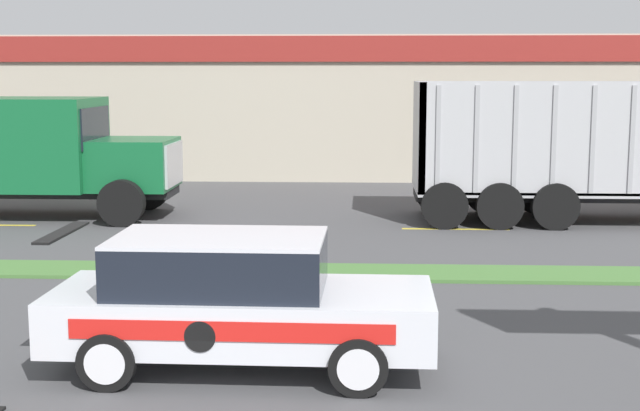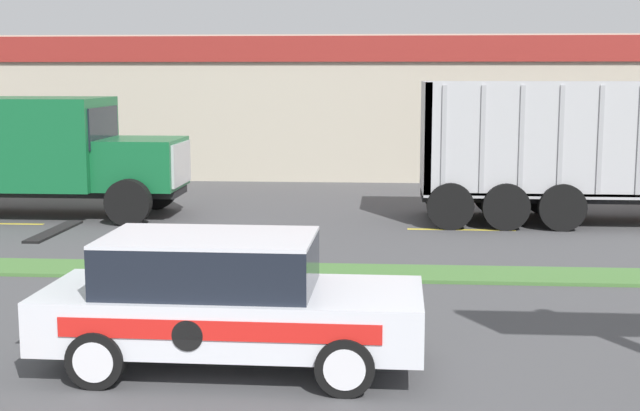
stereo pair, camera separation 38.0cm
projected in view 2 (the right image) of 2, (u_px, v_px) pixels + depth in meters
The scene contains 5 objects.
grass_verge at pixel (245, 271), 15.65m from camera, with size 120.00×1.22×0.06m, color #477538.
centre_line_4 at pixel (223, 226), 20.30m from camera, with size 2.40×0.14×0.01m, color yellow.
centre_line_5 at pixel (461, 230), 19.90m from camera, with size 2.40×0.14×0.01m, color yellow.
rally_car at pixel (225, 300), 10.53m from camera, with size 4.50×1.95×1.63m.
store_building_backdrop at pixel (383, 103), 33.90m from camera, with size 38.94×12.10×4.66m.
Camera 2 is at (2.46, -5.31, 3.50)m, focal length 50.00 mm.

